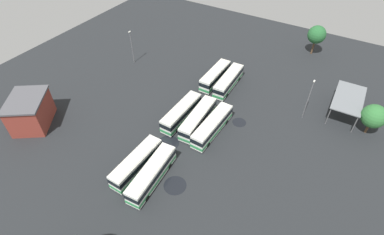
# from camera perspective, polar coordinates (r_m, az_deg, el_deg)

# --- Properties ---
(ground_plane) EXTENTS (107.60, 107.60, 0.00)m
(ground_plane) POSITION_cam_1_polar(r_m,az_deg,el_deg) (58.78, 0.93, -1.58)
(ground_plane) COLOR black
(bus_row0_slot1) EXTENTS (11.54, 3.43, 3.35)m
(bus_row0_slot1) POSITION_cam_1_polar(r_m,az_deg,el_deg) (49.23, -7.69, -10.64)
(bus_row0_slot1) COLOR silver
(bus_row0_slot1) RESTS_ON ground_plane
(bus_row0_slot2) EXTENTS (10.93, 2.80, 3.35)m
(bus_row0_slot2) POSITION_cam_1_polar(r_m,az_deg,el_deg) (51.03, -10.53, -8.52)
(bus_row0_slot2) COLOR silver
(bus_row0_slot2) RESTS_ON ground_plane
(bus_row1_slot0) EXTENTS (11.61, 2.95, 3.35)m
(bus_row1_slot0) POSITION_cam_1_polar(r_m,az_deg,el_deg) (56.33, 3.92, -1.59)
(bus_row1_slot0) COLOR silver
(bus_row1_slot0) RESTS_ON ground_plane
(bus_row1_slot1) EXTENTS (11.44, 3.18, 3.35)m
(bus_row1_slot1) POSITION_cam_1_polar(r_m,az_deg,el_deg) (57.70, 1.16, -0.18)
(bus_row1_slot1) COLOR silver
(bus_row1_slot1) RESTS_ON ground_plane
(bus_row1_slot2) EXTENTS (11.21, 2.76, 3.35)m
(bus_row1_slot2) POSITION_cam_1_polar(r_m,az_deg,el_deg) (59.02, -2.02, 0.96)
(bus_row1_slot2) COLOR silver
(bus_row1_slot2) RESTS_ON ground_plane
(bus_row2_slot1) EXTENTS (11.28, 2.97, 3.35)m
(bus_row2_slot1) POSITION_cam_1_polar(r_m,az_deg,el_deg) (67.91, 7.01, 6.96)
(bus_row2_slot1) COLOR silver
(bus_row2_slot1) RESTS_ON ground_plane
(bus_row2_slot2) EXTENTS (10.75, 2.68, 3.35)m
(bus_row2_slot2) POSITION_cam_1_polar(r_m,az_deg,el_deg) (69.31, 4.47, 7.98)
(bus_row2_slot2) COLOR silver
(bus_row2_slot2) RESTS_ON ground_plane
(depot_building) EXTENTS (10.83, 10.29, 6.11)m
(depot_building) POSITION_cam_1_polar(r_m,az_deg,el_deg) (65.16, -28.55, 1.02)
(depot_building) COLOR maroon
(depot_building) RESTS_ON ground_plane
(maintenance_shelter) EXTENTS (10.57, 5.67, 4.21)m
(maintenance_shelter) POSITION_cam_1_polar(r_m,az_deg,el_deg) (66.56, 27.81, 3.29)
(maintenance_shelter) COLOR slate
(maintenance_shelter) RESTS_ON ground_plane
(lamp_post_near_entrance) EXTENTS (0.56, 0.28, 8.46)m
(lamp_post_near_entrance) POSITION_cam_1_polar(r_m,az_deg,el_deg) (76.33, -11.45, 13.27)
(lamp_post_near_entrance) COLOR slate
(lamp_post_near_entrance) RESTS_ON ground_plane
(lamp_post_mid_lot) EXTENTS (0.56, 0.28, 9.09)m
(lamp_post_mid_lot) POSITION_cam_1_polar(r_m,az_deg,el_deg) (61.55, 21.38, 3.44)
(lamp_post_mid_lot) COLOR slate
(lamp_post_mid_lot) RESTS_ON ground_plane
(tree_northwest) EXTENTS (4.54, 4.54, 7.70)m
(tree_northwest) POSITION_cam_1_polar(r_m,az_deg,el_deg) (84.55, 22.75, 14.40)
(tree_northwest) COLOR brown
(tree_northwest) RESTS_ON ground_plane
(tree_east_edge) EXTENTS (4.49, 4.49, 6.39)m
(tree_east_edge) POSITION_cam_1_polar(r_m,az_deg,el_deg) (64.03, 31.42, 0.20)
(tree_east_edge) COLOR brown
(tree_east_edge) RESTS_ON ground_plane
(puddle_front_lane) EXTENTS (2.77, 2.77, 0.01)m
(puddle_front_lane) POSITION_cam_1_polar(r_m,az_deg,el_deg) (60.20, 9.02, -0.93)
(puddle_front_lane) COLOR black
(puddle_front_lane) RESTS_ON ground_plane
(puddle_back_corner) EXTENTS (3.75, 3.75, 0.01)m
(puddle_back_corner) POSITION_cam_1_polar(r_m,az_deg,el_deg) (49.74, -3.26, -12.84)
(puddle_back_corner) COLOR black
(puddle_back_corner) RESTS_ON ground_plane
(puddle_near_shelter) EXTENTS (4.02, 4.02, 0.01)m
(puddle_near_shelter) POSITION_cam_1_polar(r_m,az_deg,el_deg) (55.67, -4.54, -4.92)
(puddle_near_shelter) COLOR black
(puddle_near_shelter) RESTS_ON ground_plane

